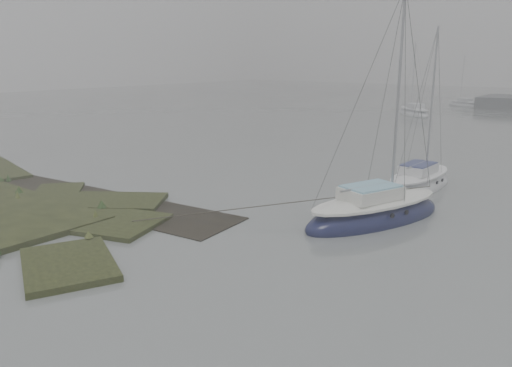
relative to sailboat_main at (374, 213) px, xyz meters
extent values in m
plane|color=slate|center=(-5.70, 20.77, -0.29)|extent=(160.00, 160.00, 0.00)
ellipsoid|color=#111435|center=(0.00, 0.01, -0.17)|extent=(4.23, 6.88, 1.59)
ellipsoid|color=silver|center=(0.00, 0.01, 0.46)|extent=(3.54, 5.94, 0.45)
cube|color=silver|center=(-0.09, -0.25, 0.85)|extent=(2.07, 2.58, 0.47)
cube|color=#81B7CF|center=(-0.09, -0.25, 1.12)|extent=(1.92, 2.38, 0.07)
cylinder|color=#939399|center=(0.29, 0.81, 4.52)|extent=(0.10, 0.10, 7.47)
cylinder|color=#939399|center=(-0.15, -0.43, 1.12)|extent=(0.96, 2.49, 0.08)
ellipsoid|color=silver|center=(-0.48, 5.90, -0.19)|extent=(2.08, 5.78, 1.39)
ellipsoid|color=silver|center=(-0.48, 5.90, 0.37)|extent=(1.68, 5.03, 0.39)
cube|color=silver|center=(-0.49, 5.65, 0.71)|extent=(1.29, 2.00, 0.41)
cube|color=#131A4F|center=(-0.49, 5.65, 0.94)|extent=(1.21, 1.84, 0.07)
cylinder|color=#939399|center=(-0.45, 6.63, 3.92)|extent=(0.09, 0.09, 6.53)
cylinder|color=#939399|center=(-0.49, 5.49, 0.94)|extent=(0.15, 2.29, 0.07)
ellipsoid|color=silver|center=(-12.67, 36.65, -0.18)|extent=(5.62, 5.45, 1.43)
ellipsoid|color=silver|center=(-12.67, 36.65, 0.39)|extent=(4.81, 4.65, 0.40)
cube|color=silver|center=(-12.49, 36.48, 0.74)|extent=(2.34, 2.31, 0.42)
cube|color=silver|center=(-12.49, 36.48, 0.98)|extent=(2.16, 2.13, 0.07)
cylinder|color=#939399|center=(-13.23, 37.17, 4.05)|extent=(0.09, 0.09, 6.74)
cylinder|color=#939399|center=(-12.37, 36.37, 0.98)|extent=(1.77, 1.67, 0.08)
ellipsoid|color=#B1B7BB|center=(-11.57, 50.90, -0.20)|extent=(5.05, 3.86, 1.19)
ellipsoid|color=silver|center=(-11.57, 50.90, 0.27)|extent=(4.34, 3.26, 0.34)
cube|color=silver|center=(-11.38, 50.79, 0.57)|extent=(1.98, 1.75, 0.35)
cube|color=#ABB1B6|center=(-11.38, 50.79, 0.76)|extent=(1.82, 1.62, 0.06)
cylinder|color=#939399|center=(-12.11, 51.21, 3.32)|extent=(0.08, 0.08, 5.60)
cylinder|color=#939399|center=(-11.26, 50.72, 0.76)|extent=(1.73, 1.04, 0.06)
camera|label=1|loc=(7.71, -17.08, 5.75)|focal=35.00mm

